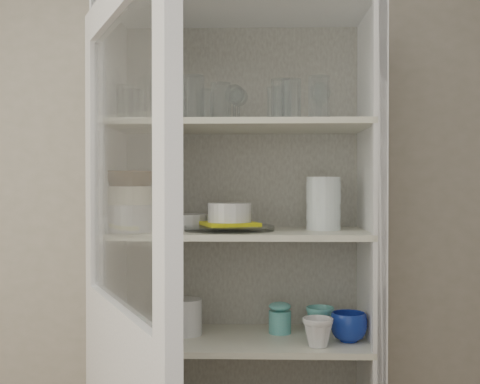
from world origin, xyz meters
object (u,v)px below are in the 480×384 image
at_px(measuring_cups, 161,337).
at_px(white_canister, 187,317).
at_px(terracotta_bowl, 128,179).
at_px(white_ramekin, 230,212).
at_px(pantry_cabinet, 240,312).
at_px(glass_platter, 230,228).
at_px(grey_bowl_stack, 323,203).
at_px(teal_jar, 280,320).
at_px(mug_white, 318,332).
at_px(plate_stack_front, 128,218).
at_px(goblet_2, 239,105).
at_px(mug_teal, 320,320).
at_px(goblet_3, 320,102).
at_px(yellow_trivet, 230,224).
at_px(plate_stack_back, 181,221).
at_px(goblet_0, 159,105).
at_px(cream_bowl, 128,195).
at_px(mug_blue, 349,327).
at_px(goblet_1, 234,103).

bearing_deg(measuring_cups, white_canister, 52.93).
relative_size(terracotta_bowl, white_ramekin, 1.42).
distance_m(pantry_cabinet, glass_platter, 0.34).
relative_size(grey_bowl_stack, teal_jar, 1.94).
distance_m(pantry_cabinet, measuring_cups, 0.33).
relative_size(glass_platter, white_canister, 2.48).
xyz_separation_m(mug_white, teal_jar, (-0.13, 0.19, 0.00)).
xyz_separation_m(terracotta_bowl, grey_bowl_stack, (0.72, 0.07, -0.09)).
height_order(terracotta_bowl, white_canister, terracotta_bowl).
bearing_deg(plate_stack_front, measuring_cups, -16.55).
distance_m(mug_white, white_canister, 0.51).
xyz_separation_m(pantry_cabinet, goblet_2, (-0.01, 0.04, 0.80)).
bearing_deg(white_ramekin, glass_platter, 180.00).
bearing_deg(mug_teal, goblet_3, 101.58).
bearing_deg(grey_bowl_stack, glass_platter, -173.90).
distance_m(goblet_2, yellow_trivet, 0.48).
xyz_separation_m(plate_stack_back, white_canister, (0.03, -0.09, -0.36)).
distance_m(pantry_cabinet, white_canister, 0.21).
bearing_deg(plate_stack_back, goblet_2, -1.18).
height_order(goblet_0, mug_teal, goblet_0).
xyz_separation_m(terracotta_bowl, measuring_cups, (0.13, -0.04, -0.57)).
height_order(yellow_trivet, white_ramekin, white_ramekin).
bearing_deg(cream_bowl, yellow_trivet, 4.49).
height_order(goblet_3, measuring_cups, goblet_3).
xyz_separation_m(goblet_3, mug_white, (-0.03, -0.26, -0.84)).
relative_size(plate_stack_back, grey_bowl_stack, 1.16).
bearing_deg(terracotta_bowl, pantry_cabinet, 16.19).
distance_m(glass_platter, mug_white, 0.49).
height_order(pantry_cabinet, white_ramekin, pantry_cabinet).
bearing_deg(white_ramekin, plate_stack_back, 145.36).
bearing_deg(glass_platter, white_ramekin, 0.00).
height_order(goblet_0, plate_stack_back, goblet_0).
bearing_deg(glass_platter, grey_bowl_stack, 6.10).
xyz_separation_m(plate_stack_front, mug_blue, (0.81, -0.01, -0.40)).
relative_size(terracotta_bowl, yellow_trivet, 1.23).
distance_m(white_ramekin, mug_white, 0.54).
height_order(goblet_1, plate_stack_back, goblet_1).
height_order(pantry_cabinet, goblet_1, pantry_cabinet).
bearing_deg(glass_platter, plate_stack_front, -175.51).
bearing_deg(cream_bowl, plate_stack_front, 0.00).
relative_size(goblet_0, mug_white, 1.55).
height_order(goblet_2, mug_teal, goblet_2).
bearing_deg(terracotta_bowl, glass_platter, 4.49).
relative_size(white_ramekin, grey_bowl_stack, 0.81).
bearing_deg(white_ramekin, mug_blue, -5.14).
bearing_deg(mug_blue, glass_platter, 159.88).
xyz_separation_m(goblet_2, mug_teal, (0.32, -0.05, -0.83)).
distance_m(plate_stack_back, grey_bowl_stack, 0.56).
xyz_separation_m(cream_bowl, white_ramekin, (0.37, 0.03, -0.06)).
height_order(goblet_0, yellow_trivet, goblet_0).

